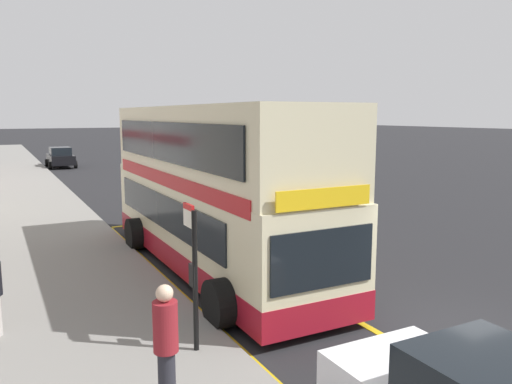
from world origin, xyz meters
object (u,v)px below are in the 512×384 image
bus_stop_sign (193,264)px  parked_car_black_distant (61,157)px  pedestrian_further_back (166,343)px  double_decker_bus (212,194)px

bus_stop_sign → parked_car_black_distant: 35.14m
bus_stop_sign → parked_car_black_distant: bus_stop_sign is taller
pedestrian_further_back → double_decker_bus: bearing=62.3°
bus_stop_sign → pedestrian_further_back: bus_stop_sign is taller
double_decker_bus → pedestrian_further_back: (-3.28, -6.23, -0.93)m
bus_stop_sign → pedestrian_further_back: (-1.02, -1.64, -0.51)m
bus_stop_sign → parked_car_black_distant: size_ratio=0.60×
double_decker_bus → bus_stop_sign: (-2.26, -4.59, -0.41)m
parked_car_black_distant → pedestrian_further_back: bearing=-96.5°
double_decker_bus → bus_stop_sign: 5.13m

